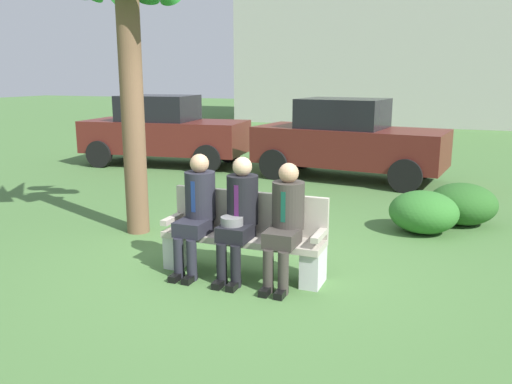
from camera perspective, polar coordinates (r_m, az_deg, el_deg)
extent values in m
plane|color=#477139|center=(6.17, -1.18, -7.93)|extent=(80.00, 80.00, 0.00)
cube|color=#B7AD9E|center=(5.77, -1.46, -5.02)|extent=(1.81, 0.44, 0.07)
cube|color=#B7AD9E|center=(5.87, -0.75, -2.08)|extent=(1.81, 0.06, 0.45)
cube|color=#B7AD9E|center=(6.11, -8.95, -2.86)|extent=(0.08, 0.44, 0.06)
cube|color=#B7AD9E|center=(5.47, 6.91, -4.64)|extent=(0.08, 0.44, 0.06)
cube|color=silver|center=(6.19, -8.36, -6.13)|extent=(0.20, 0.37, 0.38)
cube|color=silver|center=(5.60, 6.22, -8.10)|extent=(0.20, 0.37, 0.38)
cube|color=#23232D|center=(5.81, -6.85, -3.81)|extent=(0.32, 0.38, 0.16)
cylinder|color=#23232D|center=(5.78, -8.37, -7.11)|extent=(0.11, 0.11, 0.45)
cylinder|color=#23232D|center=(5.71, -6.97, -7.33)|extent=(0.11, 0.11, 0.45)
cube|color=black|center=(5.80, -8.61, -9.06)|extent=(0.09, 0.22, 0.07)
cube|color=black|center=(5.73, -7.21, -9.31)|extent=(0.09, 0.22, 0.07)
cylinder|color=#23232D|center=(5.89, -6.06, -0.37)|extent=(0.34, 0.34, 0.53)
cube|color=navy|center=(5.75, -6.82, -0.52)|extent=(0.05, 0.01, 0.34)
sphere|color=tan|center=(5.82, -6.14, 3.10)|extent=(0.21, 0.21, 0.21)
cube|color=black|center=(5.59, -2.21, -4.38)|extent=(0.32, 0.38, 0.16)
cylinder|color=black|center=(5.56, -3.74, -7.83)|extent=(0.11, 0.11, 0.45)
cylinder|color=black|center=(5.50, -2.22, -8.05)|extent=(0.11, 0.11, 0.45)
cube|color=black|center=(5.58, -3.98, -9.85)|extent=(0.09, 0.22, 0.07)
cube|color=black|center=(5.52, -2.46, -10.10)|extent=(0.09, 0.22, 0.07)
cylinder|color=black|center=(5.68, -1.47, -0.82)|extent=(0.34, 0.34, 0.53)
cube|color=#4C1951|center=(5.53, -2.14, -0.99)|extent=(0.05, 0.01, 0.34)
sphere|color=tan|center=(5.61, -1.49, 2.76)|extent=(0.21, 0.21, 0.21)
cylinder|color=slate|center=(5.56, -2.63, -3.16)|extent=(0.24, 0.24, 0.09)
cube|color=#38332D|center=(5.41, 2.84, -4.97)|extent=(0.32, 0.38, 0.16)
cylinder|color=#38332D|center=(5.37, 1.33, -8.55)|extent=(0.11, 0.11, 0.45)
cylinder|color=#38332D|center=(5.32, 2.96, -8.77)|extent=(0.11, 0.11, 0.45)
cube|color=black|center=(5.39, 1.09, -10.65)|extent=(0.09, 0.22, 0.07)
cube|color=black|center=(5.34, 2.73, -10.89)|extent=(0.09, 0.22, 0.07)
cylinder|color=#38332D|center=(5.51, 3.51, -1.44)|extent=(0.34, 0.34, 0.50)
cube|color=#144C3D|center=(5.35, 2.96, -1.64)|extent=(0.05, 0.01, 0.32)
sphere|color=tan|center=(5.43, 3.56, 2.07)|extent=(0.21, 0.21, 0.21)
cylinder|color=brown|center=(7.33, -13.20, 8.11)|extent=(0.31, 0.31, 3.26)
ellipsoid|color=#307029|center=(7.68, 17.69, -2.08)|extent=(0.95, 0.87, 0.59)
ellipsoid|color=#2A5D23|center=(8.31, 21.47, -1.20)|extent=(0.98, 0.90, 0.61)
cube|color=#591E19|center=(13.05, -9.79, 5.96)|extent=(4.05, 1.97, 0.76)
cube|color=black|center=(13.06, -10.51, 8.94)|extent=(1.84, 1.54, 0.60)
cylinder|color=black|center=(13.32, -2.96, 4.61)|extent=(0.65, 0.21, 0.64)
cylinder|color=black|center=(11.86, -5.32, 3.59)|extent=(0.65, 0.21, 0.64)
cylinder|color=black|center=(14.40, -13.37, 4.89)|extent=(0.65, 0.21, 0.64)
cylinder|color=black|center=(13.07, -16.63, 3.95)|extent=(0.65, 0.21, 0.64)
cube|color=#591E19|center=(11.23, 10.02, 4.91)|extent=(4.05, 1.99, 0.76)
cube|color=black|center=(11.21, 9.41, 8.41)|extent=(1.84, 1.54, 0.60)
cylinder|color=black|center=(11.70, 17.52, 2.94)|extent=(0.65, 0.21, 0.64)
cylinder|color=black|center=(10.19, 15.85, 1.69)|extent=(0.65, 0.21, 0.64)
cylinder|color=black|center=(12.48, 5.11, 4.04)|extent=(0.65, 0.21, 0.64)
cylinder|color=black|center=(11.08, 1.94, 3.00)|extent=(0.65, 0.21, 0.64)
cube|color=#AFAEA4|center=(26.64, 16.82, 17.18)|extent=(15.34, 6.90, 9.07)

